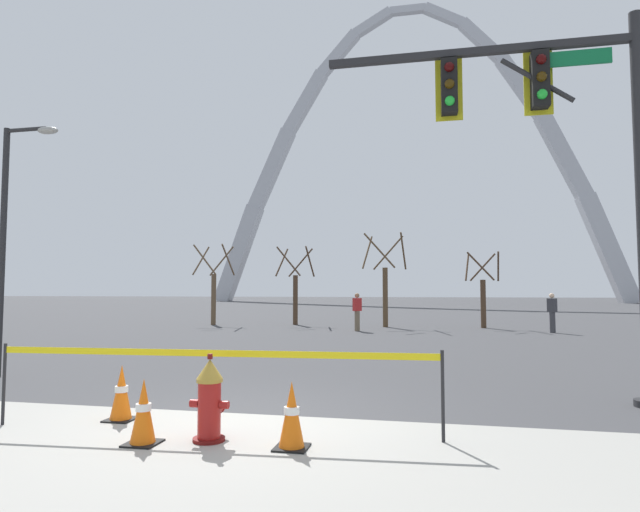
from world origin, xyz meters
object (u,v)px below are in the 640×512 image
traffic_cone_mid_sidewalk (121,393)px  pedestrian_standing_center (357,311)px  monument_arch (409,166)px  traffic_signal_gantry (559,140)px  traffic_cone_curb_edge (143,412)px  pedestrian_walking_left (552,312)px  fire_hydrant (210,400)px  traffic_cone_by_hydrant (292,416)px  street_lamp (11,224)px

traffic_cone_mid_sidewalk → pedestrian_standing_center: bearing=86.1°
monument_arch → traffic_cone_mid_sidewalk: bearing=-91.3°
traffic_signal_gantry → traffic_cone_curb_edge: bearing=-148.1°
monument_arch → pedestrian_standing_center: size_ratio=37.08×
traffic_cone_mid_sidewalk → pedestrian_walking_left: size_ratio=0.46×
pedestrian_standing_center → fire_hydrant: bearing=-88.3°
traffic_cone_by_hydrant → street_lamp: street_lamp is taller
traffic_signal_gantry → street_lamp: bearing=178.4°
pedestrian_walking_left → street_lamp: bearing=-133.7°
traffic_cone_mid_sidewalk → pedestrian_walking_left: (8.88, 16.25, 0.46)m
traffic_cone_mid_sidewalk → fire_hydrant: bearing=-23.0°
traffic_signal_gantry → monument_arch: bearing=93.8°
traffic_cone_curb_edge → pedestrian_standing_center: size_ratio=0.46×
traffic_cone_mid_sidewalk → street_lamp: size_ratio=0.15×
pedestrian_walking_left → pedestrian_standing_center: size_ratio=1.00×
traffic_cone_mid_sidewalk → street_lamp: (-4.18, 2.59, 2.68)m
fire_hydrant → traffic_cone_curb_edge: fire_hydrant is taller
traffic_cone_by_hydrant → traffic_cone_mid_sidewalk: size_ratio=1.00×
fire_hydrant → pedestrian_standing_center: pedestrian_standing_center is taller
traffic_cone_by_hydrant → pedestrian_standing_center: 16.36m
street_lamp → pedestrian_walking_left: street_lamp is taller
traffic_cone_mid_sidewalk → monument_arch: (1.58, 68.98, 19.26)m
pedestrian_walking_left → pedestrian_standing_center: 7.85m
traffic_cone_by_hydrant → traffic_cone_mid_sidewalk: (-2.52, 0.73, 0.00)m
traffic_cone_curb_edge → monument_arch: size_ratio=0.01×
traffic_cone_mid_sidewalk → pedestrian_standing_center: (1.06, 15.55, 0.46)m
traffic_cone_mid_sidewalk → traffic_cone_curb_edge: size_ratio=1.00×
fire_hydrant → street_lamp: street_lamp is taller
fire_hydrant → pedestrian_standing_center: size_ratio=0.62×
traffic_cone_by_hydrant → pedestrian_walking_left: 18.14m
monument_arch → street_lamp: bearing=-95.0°
pedestrian_walking_left → fire_hydrant: bearing=-113.5°
traffic_cone_curb_edge → traffic_signal_gantry: 7.14m
monument_arch → pedestrian_walking_left: monument_arch is taller
traffic_signal_gantry → street_lamp: (-10.21, 0.29, -1.03)m
traffic_signal_gantry → street_lamp: 10.26m
traffic_signal_gantry → monument_arch: 68.60m
monument_arch → pedestrian_standing_center: 56.64m
fire_hydrant → pedestrian_standing_center: 16.21m
monument_arch → fire_hydrant: bearing=-90.0°
monument_arch → pedestrian_standing_center: monument_arch is taller
fire_hydrant → street_lamp: (-5.71, 3.24, 2.57)m
traffic_cone_by_hydrant → monument_arch: 72.33m
traffic_cone_by_hydrant → pedestrian_standing_center: pedestrian_standing_center is taller
traffic_cone_by_hydrant → traffic_signal_gantry: bearing=40.8°
fire_hydrant → traffic_signal_gantry: bearing=33.2°
fire_hydrant → traffic_cone_mid_sidewalk: size_ratio=1.36×
traffic_signal_gantry → pedestrian_standing_center: traffic_signal_gantry is taller
traffic_cone_by_hydrant → pedestrian_walking_left: (6.36, 16.99, 0.46)m
traffic_cone_curb_edge → traffic_signal_gantry: (5.18, 3.22, 3.71)m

